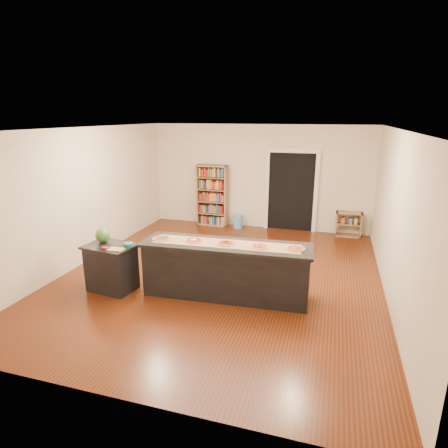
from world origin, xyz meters
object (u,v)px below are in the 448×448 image
(waste_bin, at_px, (238,221))
(kitchen_island, at_px, (226,270))
(side_counter, at_px, (112,267))
(watermelon, at_px, (103,235))
(low_shelf, at_px, (348,224))
(bookshelf, at_px, (212,196))

(waste_bin, bearing_deg, kitchen_island, -78.44)
(side_counter, height_order, waste_bin, side_counter)
(side_counter, distance_m, watermelon, 0.59)
(side_counter, xyz_separation_m, waste_bin, (1.21, 4.33, -0.23))
(kitchen_island, bearing_deg, low_shelf, 59.46)
(kitchen_island, distance_m, bookshelf, 4.38)
(kitchen_island, xyz_separation_m, watermelon, (-2.22, -0.25, 0.49))
(bookshelf, relative_size, low_shelf, 2.65)
(low_shelf, height_order, waste_bin, low_shelf)
(waste_bin, relative_size, watermelon, 1.50)
(side_counter, distance_m, waste_bin, 4.50)
(side_counter, xyz_separation_m, low_shelf, (4.12, 4.43, -0.10))
(kitchen_island, height_order, low_shelf, kitchen_island)
(low_shelf, bearing_deg, side_counter, -132.93)
(kitchen_island, xyz_separation_m, waste_bin, (-0.81, 3.97, -0.28))
(kitchen_island, distance_m, waste_bin, 4.06)
(low_shelf, bearing_deg, watermelon, -134.93)
(low_shelf, xyz_separation_m, waste_bin, (-2.91, -0.10, -0.13))
(kitchen_island, xyz_separation_m, side_counter, (-2.02, -0.36, -0.05))
(kitchen_island, xyz_separation_m, bookshelf, (-1.59, 4.06, 0.38))
(bookshelf, xyz_separation_m, waste_bin, (0.78, -0.09, -0.66))
(watermelon, bearing_deg, waste_bin, 71.63)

